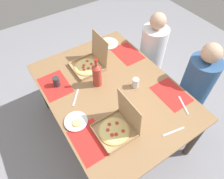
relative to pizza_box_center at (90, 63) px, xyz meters
The scene contains 18 objects.
ground_plane 0.90m from the pizza_box_center, ahead, with size 6.00×6.00×0.00m, color gray.
dining_table 0.43m from the pizza_box_center, ahead, with size 1.61×1.20×0.75m.
placemat_near_left 0.44m from the pizza_box_center, 83.88° to the right, with size 0.36×0.26×0.00m, color red.
placemat_near_right 0.88m from the pizza_box_center, 29.22° to the right, with size 0.36×0.26×0.00m, color red.
placemat_far_left 0.47m from the pizza_box_center, 84.37° to the left, with size 0.36×0.26×0.00m, color red.
placemat_far_right 0.90m from the pizza_box_center, 31.33° to the left, with size 0.36×0.26×0.00m, color red.
pizza_box_center is the anchor object (origin of this frame).
pizza_box_edge_far 0.83m from the pizza_box_center, 13.10° to the right, with size 0.30×0.30×0.34m.
plate_far_left 0.44m from the pizza_box_center, 120.30° to the left, with size 0.23×0.23×0.03m.
plate_near_left 0.71m from the pizza_box_center, 39.07° to the right, with size 0.20×0.20×0.03m.
soda_bottle 0.28m from the pizza_box_center, 12.80° to the right, with size 0.09×0.09×0.32m.
cup_dark 0.55m from the pizza_box_center, 25.33° to the left, with size 0.07×0.07×0.10m, color silver.
cup_spare 0.41m from the pizza_box_center, 81.84° to the right, with size 0.07×0.07×0.10m, color #333338.
knife_by_near_left 1.10m from the pizza_box_center, 10.40° to the left, with size 0.21×0.02×0.01m, color #B7B7BC.
knife_by_far_right 1.04m from the pizza_box_center, 26.68° to the left, with size 0.21×0.02×0.01m, color #B7B7BC.
knife_by_near_right 0.44m from the pizza_box_center, 47.46° to the right, with size 0.21×0.02×0.01m, color #B7B7BC.
diner_left_seat 0.93m from the pizza_box_center, 87.00° to the left, with size 0.32×0.32×1.13m.
diner_right_seat 1.20m from the pizza_box_center, 48.80° to the left, with size 0.32×0.32×1.17m.
Camera 1 is at (1.06, -0.70, 2.27)m, focal length 32.17 mm.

